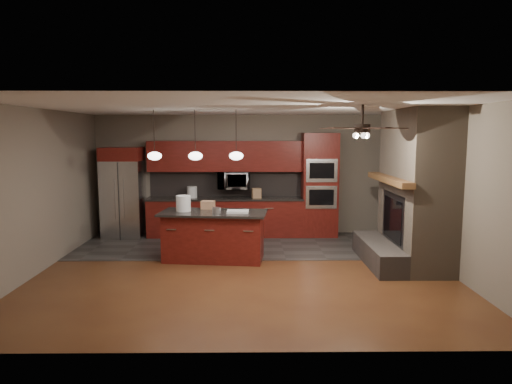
{
  "coord_description": "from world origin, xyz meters",
  "views": [
    {
      "loc": [
        0.12,
        -7.71,
        2.37
      ],
      "look_at": [
        0.21,
        0.6,
        1.3
      ],
      "focal_mm": 32.0,
      "sensor_mm": 36.0,
      "label": 1
    }
  ],
  "objects_px": {
    "microwave": "(234,180)",
    "refrigerator": "(123,193)",
    "oven_tower": "(319,185)",
    "kitchen_island": "(214,236)",
    "paint_can": "(217,210)",
    "counter_box": "(256,193)",
    "paint_tray": "(238,211)",
    "counter_bucket": "(192,192)",
    "white_bucket": "(183,203)",
    "cardboard_box": "(208,205)"
  },
  "relations": [
    {
      "from": "microwave",
      "to": "counter_bucket",
      "type": "relative_size",
      "value": 2.81
    },
    {
      "from": "microwave",
      "to": "refrigerator",
      "type": "relative_size",
      "value": 0.35
    },
    {
      "from": "oven_tower",
      "to": "counter_box",
      "type": "relative_size",
      "value": 10.56
    },
    {
      "from": "microwave",
      "to": "refrigerator",
      "type": "xyz_separation_m",
      "value": [
        -2.52,
        -0.13,
        -0.27
      ]
    },
    {
      "from": "paint_can",
      "to": "counter_box",
      "type": "relative_size",
      "value": 0.71
    },
    {
      "from": "paint_can",
      "to": "counter_bucket",
      "type": "xyz_separation_m",
      "value": [
        -0.72,
        2.18,
        0.06
      ]
    },
    {
      "from": "microwave",
      "to": "refrigerator",
      "type": "bearing_deg",
      "value": -177.02
    },
    {
      "from": "microwave",
      "to": "counter_box",
      "type": "relative_size",
      "value": 3.25
    },
    {
      "from": "oven_tower",
      "to": "counter_bucket",
      "type": "xyz_separation_m",
      "value": [
        -2.93,
        0.01,
        -0.16
      ]
    },
    {
      "from": "paint_tray",
      "to": "white_bucket",
      "type": "bearing_deg",
      "value": 172.75
    },
    {
      "from": "microwave",
      "to": "counter_bucket",
      "type": "bearing_deg",
      "value": -177.02
    },
    {
      "from": "paint_can",
      "to": "cardboard_box",
      "type": "distance_m",
      "value": 0.54
    },
    {
      "from": "counter_bucket",
      "to": "counter_box",
      "type": "relative_size",
      "value": 1.16
    },
    {
      "from": "oven_tower",
      "to": "counter_box",
      "type": "xyz_separation_m",
      "value": [
        -1.46,
        -0.04,
        -0.18
      ]
    },
    {
      "from": "microwave",
      "to": "kitchen_island",
      "type": "relative_size",
      "value": 0.36
    },
    {
      "from": "oven_tower",
      "to": "counter_box",
      "type": "height_order",
      "value": "oven_tower"
    },
    {
      "from": "kitchen_island",
      "to": "paint_tray",
      "type": "xyz_separation_m",
      "value": [
        0.46,
        -0.08,
        0.47
      ]
    },
    {
      "from": "microwave",
      "to": "counter_box",
      "type": "height_order",
      "value": "microwave"
    },
    {
      "from": "microwave",
      "to": "counter_box",
      "type": "xyz_separation_m",
      "value": [
        0.52,
        -0.1,
        -0.29
      ]
    },
    {
      "from": "paint_can",
      "to": "kitchen_island",
      "type": "bearing_deg",
      "value": 112.86
    },
    {
      "from": "kitchen_island",
      "to": "counter_box",
      "type": "height_order",
      "value": "counter_box"
    },
    {
      "from": "refrigerator",
      "to": "cardboard_box",
      "type": "height_order",
      "value": "refrigerator"
    },
    {
      "from": "cardboard_box",
      "to": "oven_tower",
      "type": "bearing_deg",
      "value": 46.32
    },
    {
      "from": "paint_tray",
      "to": "cardboard_box",
      "type": "distance_m",
      "value": 0.73
    },
    {
      "from": "microwave",
      "to": "white_bucket",
      "type": "bearing_deg",
      "value": -113.77
    },
    {
      "from": "paint_can",
      "to": "cardboard_box",
      "type": "xyz_separation_m",
      "value": [
        -0.2,
        0.5,
        0.02
      ]
    },
    {
      "from": "kitchen_island",
      "to": "white_bucket",
      "type": "bearing_deg",
      "value": 178.3
    },
    {
      "from": "white_bucket",
      "to": "cardboard_box",
      "type": "distance_m",
      "value": 0.51
    },
    {
      "from": "paint_tray",
      "to": "cardboard_box",
      "type": "relative_size",
      "value": 1.6
    },
    {
      "from": "cardboard_box",
      "to": "counter_bucket",
      "type": "xyz_separation_m",
      "value": [
        -0.52,
        1.68,
        0.03
      ]
    },
    {
      "from": "paint_can",
      "to": "cardboard_box",
      "type": "relative_size",
      "value": 0.65
    },
    {
      "from": "oven_tower",
      "to": "kitchen_island",
      "type": "distance_m",
      "value": 3.13
    },
    {
      "from": "white_bucket",
      "to": "counter_box",
      "type": "relative_size",
      "value": 1.31
    },
    {
      "from": "kitchen_island",
      "to": "cardboard_box",
      "type": "height_order",
      "value": "cardboard_box"
    },
    {
      "from": "counter_box",
      "to": "oven_tower",
      "type": "bearing_deg",
      "value": -9.88
    },
    {
      "from": "microwave",
      "to": "cardboard_box",
      "type": "distance_m",
      "value": 1.81
    },
    {
      "from": "oven_tower",
      "to": "paint_tray",
      "type": "distance_m",
      "value": 2.79
    },
    {
      "from": "microwave",
      "to": "white_bucket",
      "type": "xyz_separation_m",
      "value": [
        -0.88,
        -1.99,
        -0.23
      ]
    },
    {
      "from": "oven_tower",
      "to": "paint_can",
      "type": "height_order",
      "value": "oven_tower"
    },
    {
      "from": "microwave",
      "to": "counter_box",
      "type": "distance_m",
      "value": 0.6
    },
    {
      "from": "kitchen_island",
      "to": "cardboard_box",
      "type": "relative_size",
      "value": 8.37
    },
    {
      "from": "counter_bucket",
      "to": "oven_tower",
      "type": "bearing_deg",
      "value": -0.14
    },
    {
      "from": "oven_tower",
      "to": "counter_box",
      "type": "bearing_deg",
      "value": -178.32
    },
    {
      "from": "counter_box",
      "to": "cardboard_box",
      "type": "bearing_deg",
      "value": -131.94
    },
    {
      "from": "oven_tower",
      "to": "counter_bucket",
      "type": "relative_size",
      "value": 9.13
    },
    {
      "from": "paint_can",
      "to": "counter_box",
      "type": "height_order",
      "value": "counter_box"
    },
    {
      "from": "refrigerator",
      "to": "kitchen_island",
      "type": "distance_m",
      "value": 3.0
    },
    {
      "from": "white_bucket",
      "to": "paint_can",
      "type": "xyz_separation_m",
      "value": [
        0.64,
        -0.25,
        -0.09
      ]
    },
    {
      "from": "refrigerator",
      "to": "paint_tray",
      "type": "xyz_separation_m",
      "value": [
        2.67,
        -2.02,
        -0.09
      ]
    },
    {
      "from": "white_bucket",
      "to": "paint_can",
      "type": "height_order",
      "value": "white_bucket"
    }
  ]
}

